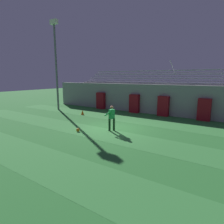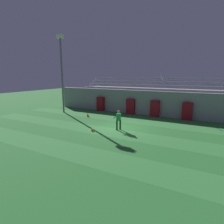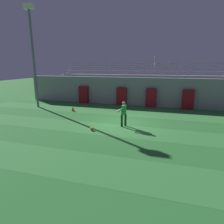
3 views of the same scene
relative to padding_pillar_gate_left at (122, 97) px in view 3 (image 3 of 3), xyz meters
name	(u,v)px [view 3 (image 3 of 3)]	position (x,y,z in m)	size (l,w,h in m)	color
ground_plane	(122,123)	(1.46, -5.95, -0.90)	(80.00, 80.00, 0.00)	#2D7533
turf_stripe_near	(88,166)	(1.46, -11.95, -0.90)	(28.00, 2.26, 0.01)	#38843D
turf_stripe_mid	(117,130)	(1.46, -7.43, -0.90)	(28.00, 2.26, 0.01)	#38843D
turf_stripe_far	(130,113)	(1.46, -2.91, -0.90)	(28.00, 2.26, 0.01)	#38843D
back_wall	(137,91)	(1.46, 0.55, 0.50)	(24.00, 0.60, 2.80)	gray
padding_pillar_gate_left	(122,97)	(0.00, 0.00, 0.00)	(0.98, 0.44, 1.80)	maroon
padding_pillar_gate_right	(151,98)	(2.92, 0.00, 0.00)	(0.98, 0.44, 1.80)	maroon
padding_pillar_far_left	(84,95)	(-4.15, 0.00, 0.00)	(0.98, 0.44, 1.80)	maroon
padding_pillar_far_right	(188,100)	(6.27, 0.00, 0.00)	(0.98, 0.44, 1.80)	maroon
bleacher_stand	(140,88)	(1.46, 2.54, 0.60)	(18.00, 3.35, 5.03)	gray
floodlight_pole	(32,46)	(-7.70, -2.97, 4.79)	(0.90, 0.36, 9.16)	slate
goalkeeper	(123,112)	(1.69, -6.53, 0.05)	(0.57, 0.57, 1.67)	#143319
soccer_ball	(92,129)	(0.00, -7.93, -0.79)	(0.22, 0.22, 0.22)	orange
traffic_cone	(73,109)	(-3.58, -3.62, -0.69)	(0.30, 0.30, 0.42)	orange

